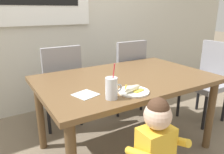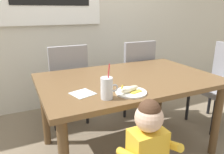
{
  "view_description": "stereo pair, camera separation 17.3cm",
  "coord_description": "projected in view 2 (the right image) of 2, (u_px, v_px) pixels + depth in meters",
  "views": [
    {
      "loc": [
        -1.07,
        -1.52,
        1.32
      ],
      "look_at": [
        -0.21,
        -0.1,
        0.8
      ],
      "focal_mm": 34.33,
      "sensor_mm": 36.0,
      "label": 1
    },
    {
      "loc": [
        -0.92,
        -1.6,
        1.32
      ],
      "look_at": [
        -0.21,
        -0.1,
        0.8
      ],
      "focal_mm": 34.33,
      "sensor_mm": 36.0,
      "label": 2
    }
  ],
  "objects": [
    {
      "name": "peeled_banana",
      "position": [
        130.0,
        89.0,
        1.55
      ],
      "size": [
        0.18,
        0.12,
        0.07
      ],
      "rotation": [
        0.0,
        0.0,
        0.25
      ],
      "color": "#F4EAC6",
      "rests_on": "snack_plate"
    },
    {
      "name": "ground_plane",
      "position": [
        127.0,
        148.0,
        2.15
      ],
      "size": [
        24.0,
        24.0,
        0.0
      ],
      "primitive_type": "plane",
      "color": "#7A6B56"
    },
    {
      "name": "toddler_standing",
      "position": [
        147.0,
        147.0,
        1.3
      ],
      "size": [
        0.33,
        0.24,
        0.84
      ],
      "color": "#3F4760",
      "rests_on": "ground"
    },
    {
      "name": "dining_chair_left",
      "position": [
        67.0,
        81.0,
        2.47
      ],
      "size": [
        0.44,
        0.44,
        0.96
      ],
      "rotation": [
        0.0,
        0.0,
        3.14
      ],
      "color": "gray",
      "rests_on": "ground"
    },
    {
      "name": "dining_chair_right",
      "position": [
        134.0,
        73.0,
        2.78
      ],
      "size": [
        0.44,
        0.45,
        0.96
      ],
      "rotation": [
        0.0,
        0.0,
        3.14
      ],
      "color": "gray",
      "rests_on": "ground"
    },
    {
      "name": "back_wall",
      "position": [
        80.0,
        0.0,
        2.89
      ],
      "size": [
        6.4,
        0.17,
        2.9
      ],
      "color": "beige",
      "rests_on": "ground"
    },
    {
      "name": "snack_plate",
      "position": [
        131.0,
        92.0,
        1.56
      ],
      "size": [
        0.23,
        0.23,
        0.01
      ],
      "primitive_type": "cylinder",
      "color": "white",
      "rests_on": "dining_table"
    },
    {
      "name": "dining_table",
      "position": [
        128.0,
        86.0,
        1.95
      ],
      "size": [
        1.57,
        1.0,
        0.74
      ],
      "color": "brown",
      "rests_on": "ground"
    },
    {
      "name": "paper_napkin",
      "position": [
        83.0,
        93.0,
        1.55
      ],
      "size": [
        0.19,
        0.19,
        0.0
      ],
      "primitive_type": "cube",
      "rotation": [
        0.0,
        0.0,
        0.29
      ],
      "color": "silver",
      "rests_on": "dining_table"
    },
    {
      "name": "dining_chair_far",
      "position": [
        221.0,
        80.0,
        2.49
      ],
      "size": [
        0.44,
        0.44,
        0.96
      ],
      "rotation": [
        0.0,
        0.0,
        -1.57
      ],
      "color": "gray",
      "rests_on": "ground"
    },
    {
      "name": "milk_cup",
      "position": [
        107.0,
        89.0,
        1.45
      ],
      "size": [
        0.13,
        0.08,
        0.25
      ],
      "color": "silver",
      "rests_on": "dining_table"
    }
  ]
}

